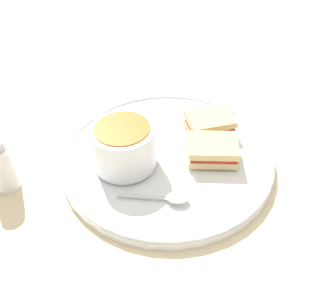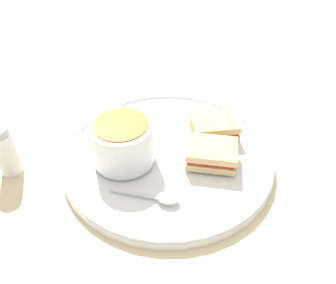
{
  "view_description": "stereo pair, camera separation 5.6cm",
  "coord_description": "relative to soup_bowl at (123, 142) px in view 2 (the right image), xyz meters",
  "views": [
    {
      "loc": [
        -0.1,
        -0.41,
        0.4
      ],
      "look_at": [
        0.0,
        0.0,
        0.04
      ],
      "focal_mm": 35.0,
      "sensor_mm": 36.0,
      "label": 1
    },
    {
      "loc": [
        -0.05,
        -0.42,
        0.4
      ],
      "look_at": [
        0.0,
        0.0,
        0.04
      ],
      "focal_mm": 35.0,
      "sensor_mm": 36.0,
      "label": 2
    }
  ],
  "objects": [
    {
      "name": "sandwich_half_far",
      "position": [
        0.17,
        0.05,
        -0.02
      ],
      "size": [
        0.08,
        0.07,
        0.03
      ],
      "rotation": [
        0.0,
        0.0,
        6.31
      ],
      "color": "#DBBC7F",
      "rests_on": "plate"
    },
    {
      "name": "ground_plane",
      "position": [
        0.08,
        0.01,
        -0.06
      ],
      "size": [
        2.4,
        2.4,
        0.0
      ],
      "primitive_type": "plane",
      "color": "beige"
    },
    {
      "name": "soup_bowl",
      "position": [
        0.0,
        0.0,
        0.0
      ],
      "size": [
        0.1,
        0.1,
        0.07
      ],
      "color": "white",
      "rests_on": "plate"
    },
    {
      "name": "sandwich_half_near",
      "position": [
        0.15,
        -0.02,
        -0.02
      ],
      "size": [
        0.1,
        0.08,
        0.03
      ],
      "rotation": [
        0.0,
        0.0,
        6.01
      ],
      "color": "#DBBC7F",
      "rests_on": "plate"
    },
    {
      "name": "plate",
      "position": [
        0.08,
        0.01,
        -0.05
      ],
      "size": [
        0.37,
        0.37,
        0.02
      ],
      "color": "white",
      "rests_on": "ground_plane"
    },
    {
      "name": "menu_sheet",
      "position": [
        0.23,
        0.38,
        -0.06
      ],
      "size": [
        0.32,
        0.37,
        0.0
      ],
      "rotation": [
        0.0,
        0.0,
        0.44
      ],
      "color": "white",
      "rests_on": "ground_plane"
    },
    {
      "name": "spoon",
      "position": [
        0.06,
        -0.1,
        -0.03
      ],
      "size": [
        0.11,
        0.05,
        0.01
      ],
      "rotation": [
        0.0,
        0.0,
        12.22
      ],
      "color": "silver",
      "rests_on": "plate"
    },
    {
      "name": "salt_shaker",
      "position": [
        -0.19,
        0.01,
        -0.01
      ],
      "size": [
        0.04,
        0.04,
        0.09
      ],
      "color": "silver",
      "rests_on": "ground_plane"
    }
  ]
}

